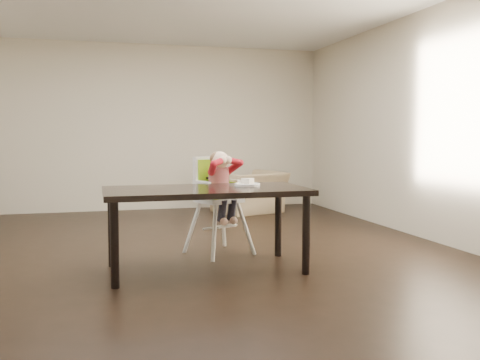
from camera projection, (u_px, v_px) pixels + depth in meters
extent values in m
plane|color=black|center=(174.00, 255.00, 5.46)|extent=(7.00, 7.00, 0.00)
cube|color=beige|center=(142.00, 128.00, 8.71)|extent=(6.00, 0.02, 2.70)
cube|color=beige|center=(305.00, 101.00, 1.98)|extent=(6.00, 0.02, 2.70)
cube|color=beige|center=(433.00, 124.00, 6.13)|extent=(0.02, 7.00, 2.70)
cube|color=black|center=(206.00, 191.00, 4.80)|extent=(1.80, 0.90, 0.05)
cylinder|color=black|center=(115.00, 245.00, 4.26)|extent=(0.07, 0.07, 0.70)
cylinder|color=black|center=(306.00, 235.00, 4.69)|extent=(0.07, 0.07, 0.70)
cylinder|color=black|center=(112.00, 229.00, 4.97)|extent=(0.07, 0.07, 0.70)
cylinder|color=black|center=(278.00, 222.00, 5.40)|extent=(0.07, 0.07, 0.70)
cylinder|color=white|center=(214.00, 232.00, 5.24)|extent=(0.05, 0.05, 0.56)
cylinder|color=white|center=(246.00, 227.00, 5.48)|extent=(0.05, 0.05, 0.56)
cylinder|color=white|center=(192.00, 226.00, 5.55)|extent=(0.05, 0.05, 0.56)
cylinder|color=white|center=(223.00, 222.00, 5.80)|extent=(0.05, 0.05, 0.56)
cube|color=white|center=(219.00, 200.00, 5.49)|extent=(0.51, 0.49, 0.05)
cube|color=#95D61B|center=(219.00, 196.00, 5.49)|extent=(0.41, 0.40, 0.03)
cube|color=white|center=(210.00, 176.00, 5.60)|extent=(0.39, 0.20, 0.42)
cube|color=#95D61B|center=(212.00, 178.00, 5.57)|extent=(0.32, 0.15, 0.38)
cube|color=black|center=(211.00, 178.00, 5.47)|extent=(0.10, 0.18, 0.02)
cube|color=black|center=(221.00, 178.00, 5.55)|extent=(0.10, 0.18, 0.02)
cylinder|color=#A71613|center=(219.00, 182.00, 5.48)|extent=(0.30, 0.30, 0.27)
sphere|color=beige|center=(220.00, 160.00, 5.44)|extent=(0.24, 0.24, 0.18)
ellipsoid|color=brown|center=(219.00, 158.00, 5.46)|extent=(0.24, 0.23, 0.14)
sphere|color=beige|center=(223.00, 160.00, 5.35)|extent=(0.10, 0.10, 0.08)
sphere|color=beige|center=(228.00, 160.00, 5.39)|extent=(0.10, 0.10, 0.08)
cylinder|color=white|center=(247.00, 185.00, 5.01)|extent=(0.32, 0.32, 0.02)
torus|color=white|center=(247.00, 184.00, 5.01)|extent=(0.32, 0.32, 0.01)
imported|color=tan|center=(249.00, 185.00, 8.44)|extent=(1.15, 0.94, 0.87)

